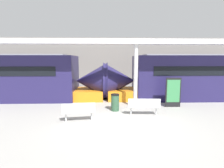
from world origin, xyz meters
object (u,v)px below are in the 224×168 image
train_left (207,78)px  bench_near (144,105)px  poster_board (173,92)px  trash_bin (115,102)px  bench_far (79,110)px  support_column_near (136,76)px

train_left → bench_near: bearing=-144.1°
bench_near → poster_board: poster_board is taller
bench_near → trash_bin: size_ratio=1.74×
trash_bin → poster_board: poster_board is taller
trash_bin → bench_far: bearing=-135.8°
train_left → support_column_near: support_column_near is taller
bench_near → train_left: bearing=39.2°
bench_near → trash_bin: trash_bin is taller
train_left → poster_board: 4.29m
trash_bin → support_column_near: (1.23, 0.72, 1.38)m
train_left → support_column_near: bearing=-157.1°
train_left → bench_near: (-5.53, -4.01, -0.99)m
bench_far → poster_board: poster_board is taller
support_column_near → poster_board: bearing=-1.0°
trash_bin → poster_board: (3.49, 0.68, 0.42)m
bench_near → bench_far: same height
trash_bin → support_column_near: 1.99m
poster_board → bench_far: bearing=-155.6°
bench_near → poster_board: (2.08, 1.54, 0.37)m
bench_far → trash_bin: 2.43m
bench_near → bench_far: 3.26m
trash_bin → bench_near: bearing=-31.3°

